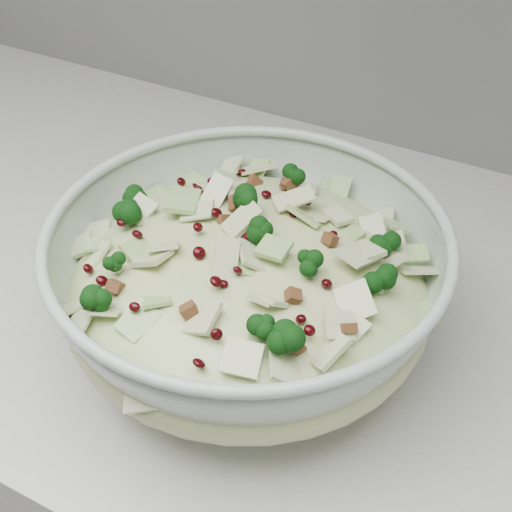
% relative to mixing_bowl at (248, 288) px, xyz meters
% --- Properties ---
extents(counter, '(3.60, 0.60, 0.90)m').
position_rel_mixing_bowl_xyz_m(counter, '(-0.04, 0.10, -0.52)').
color(counter, silver).
rests_on(counter, floor).
extents(mixing_bowl, '(0.39, 0.39, 0.13)m').
position_rel_mixing_bowl_xyz_m(mixing_bowl, '(0.00, 0.00, 0.00)').
color(mixing_bowl, '#A7B8A8').
rests_on(mixing_bowl, counter).
extents(salad, '(0.30, 0.30, 0.13)m').
position_rel_mixing_bowl_xyz_m(salad, '(0.00, -0.00, 0.02)').
color(salad, beige).
rests_on(salad, mixing_bowl).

